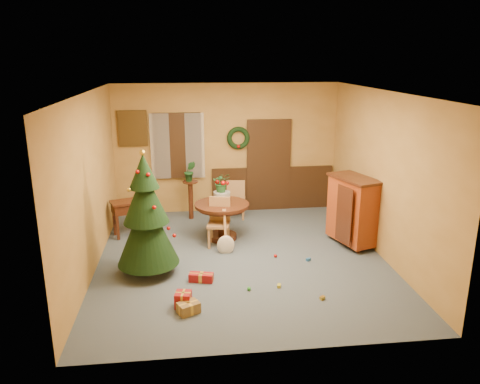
{
  "coord_description": "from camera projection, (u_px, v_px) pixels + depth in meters",
  "views": [
    {
      "loc": [
        -0.92,
        -7.59,
        3.47
      ],
      "look_at": [
        0.02,
        0.4,
        1.11
      ],
      "focal_mm": 35.0,
      "sensor_mm": 36.0,
      "label": 1
    }
  ],
  "objects": [
    {
      "name": "christmas_tree",
      "position": [
        146.0,
        217.0,
        7.49
      ],
      "size": [
        1.01,
        1.01,
        2.07
      ],
      "color": "#382111",
      "rests_on": "floor"
    },
    {
      "name": "dining_table",
      "position": [
        222.0,
        214.0,
        9.07
      ],
      "size": [
        1.06,
        1.06,
        0.73
      ],
      "color": "black",
      "rests_on": "floor"
    },
    {
      "name": "toy_d",
      "position": [
        275.0,
        256.0,
        8.34
      ],
      "size": [
        0.06,
        0.06,
        0.06
      ],
      "primitive_type": "sphere",
      "color": "#B9110C",
      "rests_on": "floor"
    },
    {
      "name": "chair_near",
      "position": [
        219.0,
        220.0,
        8.8
      ],
      "size": [
        0.47,
        0.47,
        0.92
      ],
      "color": "brown",
      "rests_on": "floor"
    },
    {
      "name": "toy_b",
      "position": [
        249.0,
        289.0,
        7.17
      ],
      "size": [
        0.06,
        0.06,
        0.06
      ],
      "primitive_type": "sphere",
      "color": "#25892B",
      "rests_on": "floor"
    },
    {
      "name": "plant_stand",
      "position": [
        191.0,
        195.0,
        10.2
      ],
      "size": [
        0.33,
        0.33,
        0.85
      ],
      "color": "black",
      "rests_on": "floor"
    },
    {
      "name": "chair_far",
      "position": [
        236.0,
        198.0,
        10.2
      ],
      "size": [
        0.44,
        0.44,
        0.9
      ],
      "color": "brown",
      "rests_on": "floor"
    },
    {
      "name": "guitar",
      "position": [
        226.0,
        233.0,
        8.44
      ],
      "size": [
        0.4,
        0.54,
        0.74
      ],
      "primitive_type": null,
      "rotation": [
        -0.49,
        0.0,
        -0.17
      ],
      "color": "beige",
      "rests_on": "floor"
    },
    {
      "name": "stand_plant",
      "position": [
        190.0,
        171.0,
        10.05
      ],
      "size": [
        0.24,
        0.2,
        0.44
      ],
      "primitive_type": "imported",
      "rotation": [
        0.0,
        0.0,
        -0.0
      ],
      "color": "#19471E",
      "rests_on": "plant_stand"
    },
    {
      "name": "writing_desk",
      "position": [
        132.0,
        209.0,
        9.28
      ],
      "size": [
        0.9,
        0.66,
        0.72
      ],
      "color": "black",
      "rests_on": "floor"
    },
    {
      "name": "sideboard",
      "position": [
        353.0,
        209.0,
        8.75
      ],
      "size": [
        0.83,
        1.15,
        1.32
      ],
      "color": "#5C230A",
      "rests_on": "floor"
    },
    {
      "name": "centerpiece_plant",
      "position": [
        222.0,
        182.0,
        8.89
      ],
      "size": [
        0.34,
        0.29,
        0.38
      ],
      "primitive_type": "imported",
      "color": "#1E4C23",
      "rests_on": "urn"
    },
    {
      "name": "gift_c",
      "position": [
        134.0,
        261.0,
        8.04
      ],
      "size": [
        0.32,
        0.32,
        0.15
      ],
      "color": "brown",
      "rests_on": "floor"
    },
    {
      "name": "room_envelope",
      "position": [
        236.0,
        163.0,
        10.6
      ],
      "size": [
        5.5,
        5.5,
        5.5
      ],
      "color": "#353E4D",
      "rests_on": "ground"
    },
    {
      "name": "toy_a",
      "position": [
        308.0,
        260.0,
        8.2
      ],
      "size": [
        0.09,
        0.08,
        0.05
      ],
      "primitive_type": "cube",
      "rotation": [
        0.0,
        0.0,
        0.49
      ],
      "color": "#235A99",
      "rests_on": "floor"
    },
    {
      "name": "gift_a",
      "position": [
        189.0,
        308.0,
        6.54
      ],
      "size": [
        0.35,
        0.32,
        0.16
      ],
      "color": "brown",
      "rests_on": "floor"
    },
    {
      "name": "urn",
      "position": [
        222.0,
        198.0,
        8.97
      ],
      "size": [
        0.32,
        0.32,
        0.23
      ],
      "primitive_type": "cylinder",
      "color": "slate",
      "rests_on": "dining_table"
    },
    {
      "name": "gift_d",
      "position": [
        201.0,
        277.0,
        7.45
      ],
      "size": [
        0.41,
        0.25,
        0.14
      ],
      "color": "maroon",
      "rests_on": "floor"
    },
    {
      "name": "gift_b",
      "position": [
        183.0,
        299.0,
        6.69
      ],
      "size": [
        0.26,
        0.26,
        0.22
      ],
      "color": "maroon",
      "rests_on": "floor"
    },
    {
      "name": "toy_e",
      "position": [
        322.0,
        298.0,
        6.91
      ],
      "size": [
        0.09,
        0.09,
        0.05
      ],
      "primitive_type": "cube",
      "rotation": [
        0.0,
        0.0,
        0.64
      ],
      "color": "gold",
      "rests_on": "floor"
    },
    {
      "name": "toy_c",
      "position": [
        279.0,
        286.0,
        7.27
      ],
      "size": [
        0.07,
        0.09,
        0.05
      ],
      "primitive_type": "cube",
      "rotation": [
        0.0,
        0.0,
        1.26
      ],
      "color": "gold",
      "rests_on": "floor"
    }
  ]
}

